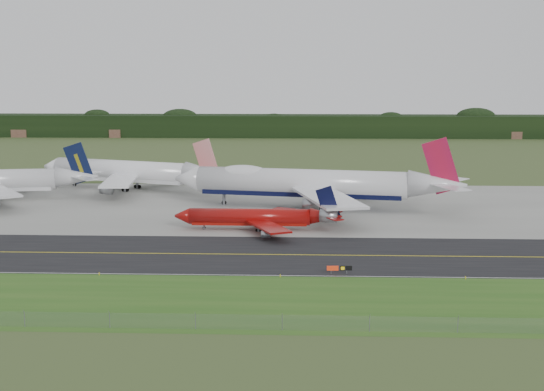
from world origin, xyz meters
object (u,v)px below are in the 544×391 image
Objects in this scene: jet_red_737 at (259,217)px; jet_star_tail at (130,172)px; jet_ba_747 at (311,183)px; taxiway_sign at (339,268)px.

jet_star_tail is at bearing 126.32° from jet_red_737.
jet_star_tail is (-54.45, 29.50, -1.09)m from jet_ba_747.
jet_star_tail reaches higher than jet_red_737.
jet_red_737 is 8.52× the size of taxiway_sign.
jet_red_737 is 71.49m from jet_star_tail.
taxiway_sign is (4.27, -65.62, -5.55)m from jet_ba_747.
jet_ba_747 is 1.26× the size of jet_star_tail.
taxiway_sign is at bearing -86.28° from jet_ba_747.
jet_ba_747 is 61.93m from jet_star_tail.
jet_ba_747 is at bearing 93.72° from taxiway_sign.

